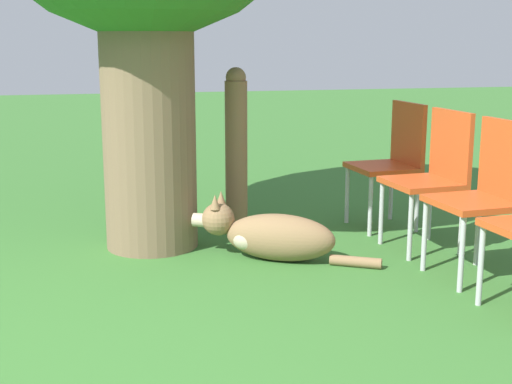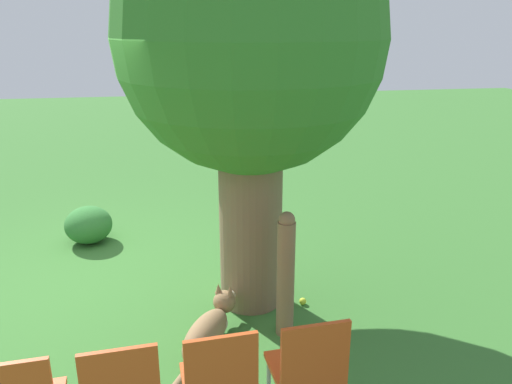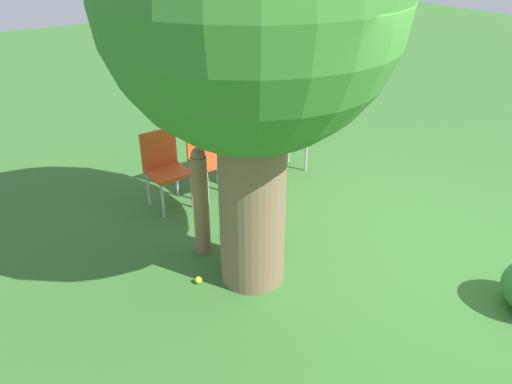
% 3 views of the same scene
% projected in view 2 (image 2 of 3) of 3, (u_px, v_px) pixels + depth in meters
% --- Properties ---
extents(ground_plane, '(30.00, 30.00, 0.00)m').
position_uv_depth(ground_plane, '(114.00, 288.00, 5.17)').
color(ground_plane, '#38702D').
extents(oak_tree, '(2.30, 2.30, 3.64)m').
position_uv_depth(oak_tree, '(250.00, 48.00, 4.19)').
color(oak_tree, '#7A6047').
rests_on(oak_tree, ground_plane).
extents(dog, '(1.06, 0.67, 0.40)m').
position_uv_depth(dog, '(209.00, 329.00, 4.21)').
color(dog, olive).
rests_on(dog, ground_plane).
extents(fence_post, '(0.15, 0.15, 1.15)m').
position_uv_depth(fence_post, '(286.00, 274.00, 4.24)').
color(fence_post, '#846647').
rests_on(fence_post, ground_plane).
extents(red_chair_2, '(0.45, 0.47, 0.89)m').
position_uv_depth(red_chair_2, '(219.00, 379.00, 3.08)').
color(red_chair_2, '#D14C1E').
rests_on(red_chair_2, ground_plane).
extents(red_chair_3, '(0.45, 0.47, 0.89)m').
position_uv_depth(red_chair_3, '(308.00, 366.00, 3.20)').
color(red_chair_3, '#D14C1E').
rests_on(red_chair_3, ground_plane).
extents(tennis_ball, '(0.07, 0.07, 0.07)m').
position_uv_depth(tennis_ball, '(303.00, 301.00, 4.86)').
color(tennis_ball, '#CCE033').
rests_on(tennis_ball, ground_plane).
extents(low_shrub, '(0.58, 0.58, 0.46)m').
position_uv_depth(low_shrub, '(89.00, 225.00, 6.20)').
color(low_shrub, '#337533').
rests_on(low_shrub, ground_plane).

